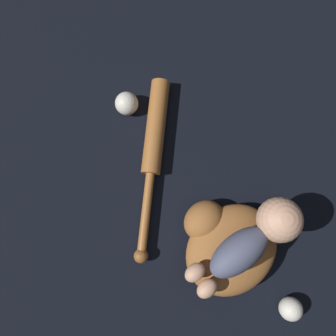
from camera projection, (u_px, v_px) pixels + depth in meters
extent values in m
plane|color=black|center=(207.00, 245.00, 1.00)|extent=(6.00, 6.00, 0.00)
ellipsoid|color=#935B2D|center=(231.00, 249.00, 0.95)|extent=(0.33, 0.30, 0.11)
ellipsoid|color=#935B2D|center=(204.00, 220.00, 0.96)|extent=(0.15, 0.13, 0.11)
ellipsoid|color=#4C516B|center=(239.00, 252.00, 0.85)|extent=(0.20, 0.14, 0.10)
sphere|color=tan|center=(279.00, 220.00, 0.85)|extent=(0.12, 0.12, 0.12)
ellipsoid|color=tan|center=(195.00, 272.00, 0.86)|extent=(0.07, 0.06, 0.04)
ellipsoid|color=tan|center=(207.00, 288.00, 0.86)|extent=(0.07, 0.06, 0.04)
cylinder|color=#9E602D|center=(156.00, 127.00, 1.04)|extent=(0.30, 0.20, 0.06)
cylinder|color=#9E602D|center=(146.00, 214.00, 0.99)|extent=(0.23, 0.14, 0.03)
sphere|color=brown|center=(141.00, 256.00, 0.97)|extent=(0.04, 0.04, 0.04)
sphere|color=silver|center=(127.00, 103.00, 1.05)|extent=(0.07, 0.07, 0.07)
sphere|color=silver|center=(291.00, 309.00, 0.94)|extent=(0.07, 0.07, 0.07)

